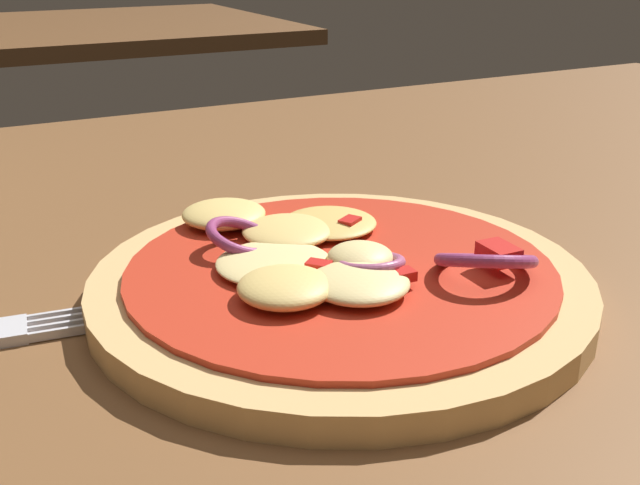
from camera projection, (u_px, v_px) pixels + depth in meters
dining_table at (369, 363)px, 0.32m from camera, size 1.35×0.92×0.03m
pizza at (336, 277)px, 0.35m from camera, size 0.23×0.23×0.03m
background_table at (66, 32)px, 1.41m from camera, size 0.77×0.58×0.03m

